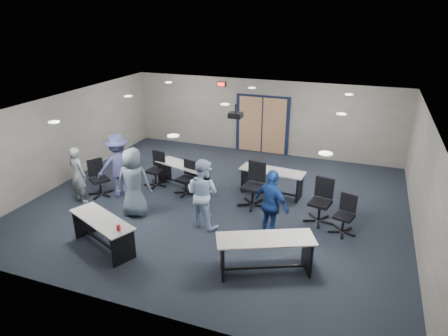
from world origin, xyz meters
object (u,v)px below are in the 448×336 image
(chair_back_d, at_px, (320,201))
(chair_back_a, at_px, (155,169))
(table_front_left, at_px, (103,228))
(table_back_right, at_px, (272,178))
(chair_loose_left, at_px, (99,178))
(chair_back_c, at_px, (253,185))
(person_navy, at_px, (272,205))
(table_back_left, at_px, (183,172))
(table_front_right, at_px, (265,249))
(person_plaid, at_px, (134,182))
(person_gray, at_px, (78,175))
(person_back, at_px, (118,165))
(person_lightblue, at_px, (202,193))
(chair_back_b, at_px, (186,178))
(chair_loose_right, at_px, (344,215))

(chair_back_d, bearing_deg, chair_back_a, -174.88)
(chair_back_a, bearing_deg, table_front_left, -71.31)
(table_back_right, height_order, chair_loose_left, chair_loose_left)
(chair_back_c, distance_m, person_navy, 1.66)
(table_back_left, height_order, chair_loose_left, chair_loose_left)
(table_front_left, relative_size, chair_loose_left, 1.82)
(person_navy, bearing_deg, table_front_left, 56.56)
(table_front_right, bearing_deg, person_plaid, 137.53)
(table_front_right, height_order, person_gray, person_gray)
(chair_back_a, bearing_deg, person_back, -115.31)
(table_back_left, relative_size, chair_back_c, 1.54)
(chair_back_a, distance_m, person_lightblue, 2.90)
(table_front_right, bearing_deg, chair_back_c, 86.76)
(chair_back_b, height_order, chair_back_d, chair_back_d)
(person_gray, bearing_deg, person_navy, -162.40)
(chair_back_b, distance_m, chair_back_c, 2.05)
(chair_back_a, bearing_deg, chair_back_c, 3.71)
(person_navy, bearing_deg, chair_back_c, -29.51)
(chair_back_c, relative_size, chair_back_d, 1.07)
(table_back_left, relative_size, table_back_right, 0.98)
(table_front_right, height_order, person_lightblue, person_lightblue)
(chair_back_b, relative_size, chair_loose_right, 1.02)
(table_back_left, distance_m, chair_back_b, 0.51)
(chair_back_b, distance_m, chair_loose_right, 4.54)
(table_front_right, distance_m, person_lightblue, 2.35)
(chair_loose_left, bearing_deg, person_lightblue, -68.21)
(chair_back_d, distance_m, person_back, 5.63)
(table_back_left, bearing_deg, table_front_left, -76.87)
(table_front_right, bearing_deg, chair_back_b, 113.26)
(person_navy, bearing_deg, person_back, 20.11)
(table_front_right, height_order, chair_back_c, chair_back_c)
(table_back_right, height_order, person_gray, person_gray)
(person_gray, bearing_deg, chair_loose_left, -98.92)
(table_front_right, height_order, chair_back_b, chair_back_b)
(person_plaid, xyz_separation_m, person_back, (-1.05, 0.87, 0.00))
(person_back, bearing_deg, chair_back_d, 139.74)
(chair_loose_right, height_order, person_lightblue, person_lightblue)
(person_gray, relative_size, person_navy, 0.95)
(chair_back_b, bearing_deg, table_back_right, 33.99)
(person_gray, height_order, person_lightblue, person_lightblue)
(table_front_left, relative_size, chair_back_c, 1.59)
(table_front_left, relative_size, person_navy, 1.13)
(chair_back_d, bearing_deg, person_gray, -158.63)
(person_gray, height_order, person_plaid, person_plaid)
(chair_back_d, height_order, person_back, person_back)
(table_front_left, bearing_deg, chair_back_d, 57.19)
(chair_back_d, distance_m, person_gray, 6.52)
(person_plaid, distance_m, person_navy, 3.58)
(person_navy, bearing_deg, chair_back_b, 2.25)
(table_front_left, xyz_separation_m, table_back_right, (2.84, 4.05, 0.01))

